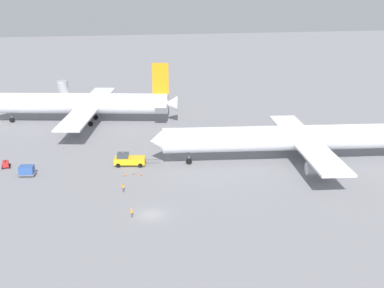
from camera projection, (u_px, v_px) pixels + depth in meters
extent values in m
plane|color=gray|center=(152.00, 215.00, 84.18)|extent=(600.00, 600.00, 0.00)
cylinder|color=silver|center=(80.00, 103.00, 137.28)|extent=(48.32, 14.99, 5.57)
cone|color=silver|center=(171.00, 104.00, 136.79)|extent=(4.41, 5.08, 4.46)
cube|color=silver|center=(89.00, 106.00, 137.49)|extent=(15.91, 49.01, 0.44)
cube|color=silver|center=(162.00, 102.00, 136.67)|extent=(5.71, 13.38, 0.28)
cube|color=orange|center=(160.00, 78.00, 134.70)|extent=(4.38, 1.22, 8.32)
cylinder|color=#999EA3|center=(96.00, 101.00, 151.04)|extent=(4.63, 3.38, 2.60)
cylinder|color=#999EA3|center=(73.00, 126.00, 125.10)|extent=(4.63, 3.38, 2.60)
cylinder|color=slate|center=(90.00, 120.00, 135.12)|extent=(0.28, 0.28, 2.37)
cylinder|color=black|center=(91.00, 124.00, 135.48)|extent=(1.38, 0.80, 1.30)
cylinder|color=slate|center=(96.00, 113.00, 141.59)|extent=(0.28, 0.28, 2.37)
cylinder|color=black|center=(96.00, 117.00, 141.95)|extent=(1.38, 0.80, 1.30)
cylinder|color=slate|center=(12.00, 116.00, 138.80)|extent=(0.28, 0.28, 2.37)
cylinder|color=black|center=(12.00, 120.00, 139.16)|extent=(1.38, 0.80, 1.30)
cylinder|color=white|center=(293.00, 138.00, 107.41)|extent=(56.17, 11.07, 5.37)
cone|color=white|center=(157.00, 141.00, 105.31)|extent=(3.29, 5.20, 4.94)
cube|color=white|center=(305.00, 141.00, 107.86)|extent=(10.63, 42.03, 0.44)
cylinder|color=#999EA3|center=(287.00, 134.00, 119.39)|extent=(4.44, 3.02, 2.60)
cylinder|color=#999EA3|center=(317.00, 168.00, 97.30)|extent=(4.44, 3.02, 2.60)
cylinder|color=slate|center=(314.00, 158.00, 105.56)|extent=(0.28, 0.28, 2.32)
cylinder|color=black|center=(313.00, 164.00, 105.92)|extent=(1.35, 0.68, 1.30)
cylinder|color=slate|center=(304.00, 148.00, 112.01)|extent=(0.28, 0.28, 2.32)
cylinder|color=black|center=(304.00, 153.00, 112.37)|extent=(1.35, 0.68, 1.30)
cylinder|color=slate|center=(189.00, 156.00, 106.90)|extent=(0.28, 0.28, 2.32)
cylinder|color=black|center=(189.00, 161.00, 107.26)|extent=(1.35, 0.68, 1.30)
cube|color=gold|center=(130.00, 160.00, 106.52)|extent=(6.90, 3.99, 1.31)
cube|color=#333D47|center=(123.00, 155.00, 106.18)|extent=(2.71, 2.69, 0.90)
cylinder|color=#4C4C51|center=(153.00, 160.00, 106.49)|extent=(3.19, 0.76, 0.20)
sphere|color=orange|center=(123.00, 153.00, 105.98)|extent=(0.24, 0.24, 0.24)
cylinder|color=black|center=(118.00, 166.00, 105.34)|extent=(0.94, 0.45, 0.90)
cylinder|color=black|center=(120.00, 161.00, 108.10)|extent=(0.94, 0.45, 0.90)
cylinder|color=black|center=(140.00, 165.00, 105.35)|extent=(0.94, 0.45, 0.90)
cylinder|color=black|center=(142.00, 161.00, 108.11)|extent=(0.94, 0.45, 0.90)
cube|color=slate|center=(27.00, 174.00, 100.77)|extent=(3.49, 2.66, 0.25)
cube|color=#2D5199|center=(27.00, 170.00, 100.49)|extent=(3.07, 2.40, 1.60)
cylinder|color=black|center=(22.00, 176.00, 100.13)|extent=(0.62, 0.29, 0.60)
cylinder|color=black|center=(24.00, 173.00, 101.46)|extent=(0.62, 0.29, 0.60)
cylinder|color=black|center=(30.00, 176.00, 100.17)|extent=(0.62, 0.29, 0.60)
cylinder|color=black|center=(32.00, 173.00, 101.50)|extent=(0.62, 0.29, 0.60)
cube|color=red|center=(6.00, 164.00, 105.13)|extent=(1.42, 1.94, 1.10)
cylinder|color=black|center=(5.00, 161.00, 104.39)|extent=(0.16, 0.16, 0.50)
cylinder|color=black|center=(3.00, 165.00, 105.78)|extent=(0.28, 0.62, 0.60)
cylinder|color=black|center=(10.00, 165.00, 106.18)|extent=(0.28, 0.62, 0.60)
cylinder|color=black|center=(2.00, 168.00, 104.42)|extent=(0.28, 0.62, 0.60)
cylinder|color=black|center=(9.00, 167.00, 104.82)|extent=(0.28, 0.62, 0.60)
cylinder|color=#4C4C51|center=(123.00, 190.00, 93.13)|extent=(0.28, 0.28, 0.85)
cylinder|color=orange|center=(123.00, 186.00, 92.91)|extent=(0.36, 0.36, 0.60)
sphere|color=brown|center=(123.00, 184.00, 92.78)|extent=(0.23, 0.23, 0.23)
cylinder|color=#F24C19|center=(122.00, 186.00, 92.72)|extent=(0.05, 0.05, 0.40)
cylinder|color=#4C4C51|center=(132.00, 215.00, 83.12)|extent=(0.28, 0.28, 0.78)
cylinder|color=orange|center=(132.00, 211.00, 82.91)|extent=(0.36, 0.36, 0.55)
sphere|color=tan|center=(131.00, 209.00, 82.79)|extent=(0.21, 0.21, 0.21)
cylinder|color=#F24C19|center=(130.00, 210.00, 82.98)|extent=(0.05, 0.05, 0.40)
cone|color=orange|center=(125.00, 174.00, 100.92)|extent=(0.40, 0.40, 0.60)
cube|color=black|center=(125.00, 176.00, 101.00)|extent=(0.44, 0.44, 0.04)
cone|color=orange|center=(141.00, 174.00, 101.10)|extent=(0.40, 0.40, 0.60)
cube|color=black|center=(141.00, 175.00, 101.19)|extent=(0.44, 0.44, 0.04)
cone|color=orange|center=(134.00, 173.00, 101.58)|extent=(0.40, 0.40, 0.60)
cube|color=black|center=(134.00, 174.00, 101.66)|extent=(0.44, 0.44, 0.04)
cylinder|color=#B7B7BC|center=(64.00, 91.00, 159.01)|extent=(5.32, 17.92, 3.20)
cylinder|color=#99999E|center=(62.00, 86.00, 167.04)|extent=(3.84, 3.84, 3.52)
cylinder|color=#595960|center=(63.00, 93.00, 166.77)|extent=(0.70, 0.70, 4.15)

